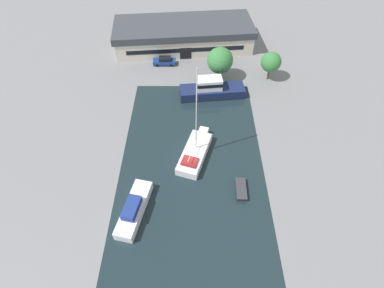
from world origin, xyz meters
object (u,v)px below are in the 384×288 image
motor_cruiser (211,89)px  cabin_boat (134,209)px  warehouse_building (184,35)px  quay_tree_by_water (271,62)px  quay_tree_near_building (220,60)px  small_dinghy (241,189)px  parked_car (165,61)px  sailboat_moored (195,152)px

motor_cruiser → cabin_boat: motor_cruiser is taller
warehouse_building → quay_tree_by_water: size_ratio=5.41×
quay_tree_near_building → small_dinghy: size_ratio=1.83×
motor_cruiser → small_dinghy: bearing=-177.0°
quay_tree_near_building → motor_cruiser: bearing=-108.4°
warehouse_building → small_dinghy: 39.44m
parked_car → sailboat_moored: sailboat_moored is taller
motor_cruiser → small_dinghy: 21.13m
quay_tree_near_building → motor_cruiser: size_ratio=0.54×
quay_tree_by_water → motor_cruiser: bearing=-155.4°
quay_tree_by_water → quay_tree_near_building: bearing=-179.6°
warehouse_building → cabin_boat: size_ratio=3.53×
warehouse_building → quay_tree_near_building: (7.13, -12.44, 1.56)m
quay_tree_by_water → sailboat_moored: bearing=-125.9°
warehouse_building → motor_cruiser: (5.44, -17.54, -1.21)m
warehouse_building → quay_tree_by_water: quay_tree_by_water is taller
small_dinghy → warehouse_building: bearing=104.3°
parked_car → warehouse_building: bearing=-27.1°
small_dinghy → cabin_boat: (-14.28, -3.45, 0.57)m
sailboat_moored → quay_tree_near_building: bearing=94.2°
sailboat_moored → warehouse_building: bearing=112.0°
parked_car → motor_cruiser: 13.63m
small_dinghy → quay_tree_near_building: bearing=95.1°
cabin_boat → parked_car: bearing=99.5°
warehouse_building → quay_tree_by_water: (16.72, -12.37, 1.18)m
quay_tree_near_building → cabin_boat: quay_tree_near_building is taller
warehouse_building → parked_car: warehouse_building is taller
quay_tree_near_building → motor_cruiser: (-1.69, -5.09, -2.77)m
quay_tree_by_water → parked_car: 21.28m
warehouse_building → quay_tree_by_water: 20.83m
quay_tree_by_water → motor_cruiser: (-11.28, -5.17, -2.39)m
parked_car → small_dinghy: (12.59, -30.85, -0.47)m
small_dinghy → cabin_boat: bearing=-165.0°
motor_cruiser → small_dinghy: size_ratio=3.40×
quay_tree_by_water → cabin_boat: (-22.20, -29.46, -2.83)m
parked_car → cabin_boat: (-1.69, -34.30, 0.09)m
warehouse_building → small_dinghy: warehouse_building is taller
quay_tree_by_water → cabin_boat: quay_tree_by_water is taller
sailboat_moored → motor_cruiser: 14.85m
warehouse_building → quay_tree_near_building: 14.43m
quay_tree_near_building → parked_car: 12.42m
quay_tree_by_water → parked_car: (-20.51, 4.84, -2.92)m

